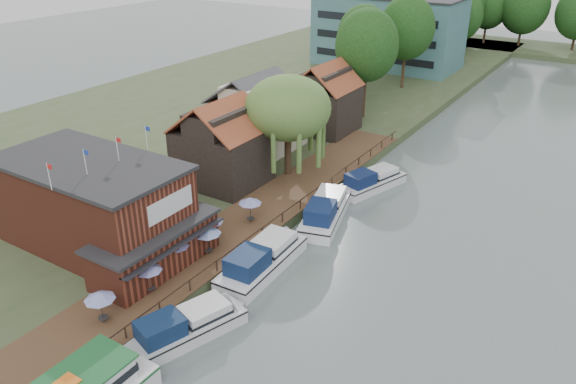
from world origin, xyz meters
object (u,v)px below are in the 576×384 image
Objects in this scene: cruiser_2 at (326,208)px; cruiser_3 at (372,179)px; hotel_block at (388,31)px; cruiser_1 at (262,256)px; pub at (110,210)px; cruiser_0 at (186,323)px; cottage_a at (222,142)px; swan at (98,384)px; umbrella_2 at (177,254)px; umbrella_1 at (149,278)px; cottage_b at (256,111)px; umbrella_3 at (208,241)px; willow at (288,127)px; umbrella_5 at (250,210)px; umbrella_4 at (212,229)px; umbrella_0 at (101,307)px; cottage_c at (325,97)px.

cruiser_2 reaches higher than cruiser_3.
hotel_block reaches higher than cruiser_1.
cruiser_0 is at bearing -19.88° from pub.
cottage_a is 19.55× the size of swan.
cruiser_1 is (18.58, -65.76, -5.86)m from hotel_block.
cruiser_0 reaches higher than swan.
cruiser_1 is at bearing -106.44° from cruiser_2.
umbrella_2 reaches higher than cruiser_3.
umbrella_1 is 1.00× the size of umbrella_2.
hotel_block is at bearing 101.14° from umbrella_1.
hotel_block reaches higher than pub.
umbrella_2 is 15.13m from cruiser_2.
cottage_b is 24.18m from umbrella_3.
cruiser_1 is (7.08, -14.76, -4.92)m from willow.
umbrella_1 is at bearing -69.19° from cottage_b.
umbrella_2 reaches higher than swan.
cottage_a is 3.62× the size of umbrella_5.
umbrella_2 is 4.32m from umbrella_4.
pub is 25.33m from cottage_b.
umbrella_1 is at bearing 86.74° from umbrella_0.
cruiser_1 is (4.30, 11.93, -1.00)m from umbrella_0.
cottage_c is (8.00, -37.00, -1.90)m from hotel_block.
pub is 20.36m from willow.
umbrella_4 is 0.23× the size of cruiser_2.
swan is (2.87, -13.58, -2.07)m from umbrella_3.
willow reaches higher than cottage_c.
cruiser_0 is at bearing -72.79° from willow.
willow reaches higher than umbrella_4.
cottage_a reaches higher than swan.
cottage_c is 33.86m from umbrella_2.
umbrella_0 is 1.00× the size of umbrella_2.
cottage_b is 0.92× the size of cruiser_2.
umbrella_3 is 1.00× the size of umbrella_5.
umbrella_1 is (7.50, -17.64, -2.96)m from cottage_a.
swan is (9.50, -10.10, -4.43)m from pub.
cruiser_2 is (-0.18, 19.03, 0.13)m from cruiser_0.
cottage_c is at bearing 100.07° from umbrella_1.
cruiser_0 is 0.91× the size of cruiser_2.
cottage_b is at bearing -168.51° from cruiser_3.
umbrella_4 is 4.97m from cruiser_1.
cottage_b reaches higher than umbrella_2.
umbrella_5 reaches higher than swan.
umbrella_0 is at bearing -93.26° from umbrella_1.
umbrella_5 is (0.09, 16.20, 0.00)m from umbrella_0.
cruiser_3 is at bearing 34.36° from cottage_a.
cruiser_0 is (10.92, -3.95, -3.51)m from pub.
pub is 14.56m from swan.
umbrella_4 is 0.23× the size of cruiser_1.
cottage_a is at bearing -73.30° from cottage_b.
cottage_b is 1.03× the size of cruiser_3.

